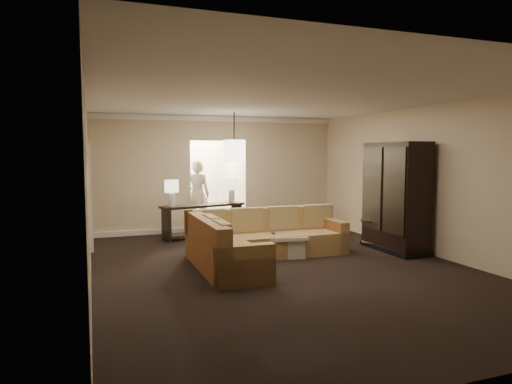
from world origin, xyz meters
name	(u,v)px	position (x,y,z in m)	size (l,w,h in m)	color
ground	(283,268)	(0.00, 0.00, 0.00)	(8.00, 8.00, 0.00)	black
wall_back	(219,174)	(0.00, 4.00, 1.40)	(6.00, 0.04, 2.80)	beige
wall_front	(479,217)	(0.00, -4.00, 1.40)	(6.00, 0.04, 2.80)	beige
wall_left	(88,190)	(-3.00, 0.00, 1.40)	(0.04, 8.00, 2.80)	beige
wall_right	(432,180)	(3.00, 0.00, 1.40)	(0.04, 8.00, 2.80)	beige
ceiling	(284,98)	(0.00, 0.00, 2.80)	(6.00, 8.00, 0.02)	white
crown_molding	(219,119)	(0.00, 3.95, 2.73)	(6.00, 0.10, 0.12)	white
baseboard	(220,228)	(0.00, 3.95, 0.06)	(6.00, 0.10, 0.12)	white
side_door	(91,196)	(-2.97, 2.80, 1.05)	(0.05, 0.90, 2.10)	white
foyer	(206,175)	(0.00, 5.34, 1.30)	(1.44, 2.02, 2.80)	silver
sectional_sofa	(256,241)	(-0.24, 0.64, 0.35)	(2.95, 2.36, 0.88)	brown
coffee_table	(275,244)	(0.27, 0.98, 0.21)	(1.15, 1.15, 0.42)	beige
console_table	(203,218)	(-0.59, 3.20, 0.45)	(1.99, 0.88, 0.75)	black
armoire	(395,199)	(2.59, 0.51, 1.02)	(0.63, 1.47, 2.12)	black
drink_table	(371,227)	(2.40, 1.01, 0.40)	(0.44, 0.44, 0.56)	black
table_lamp_left	(172,189)	(-1.32, 3.03, 1.13)	(0.30, 0.30, 0.57)	silver
table_lamp_right	(232,186)	(0.14, 3.37, 1.13)	(0.30, 0.30, 0.57)	silver
pendant_light	(234,151)	(0.00, 2.70, 1.95)	(0.38, 0.38, 1.09)	black
person	(197,191)	(-0.45, 4.40, 0.95)	(0.69, 0.46, 1.91)	beige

